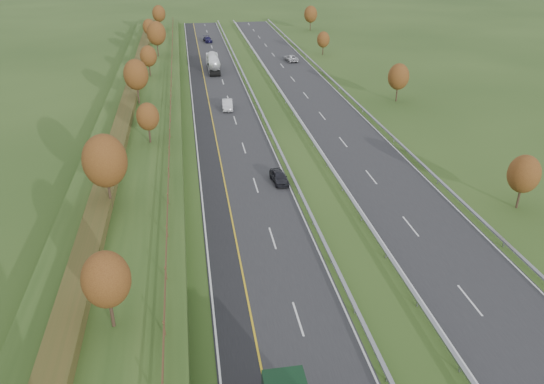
{
  "coord_description": "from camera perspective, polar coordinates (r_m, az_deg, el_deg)",
  "views": [
    {
      "loc": [
        -5.87,
        -20.16,
        26.42
      ],
      "look_at": [
        2.12,
        28.57,
        2.2
      ],
      "focal_mm": 35.0,
      "sensor_mm": 36.0,
      "label": 1
    }
  ],
  "objects": [
    {
      "name": "ground",
      "position": [
        80.86,
        1.09,
        7.05
      ],
      "size": [
        400.0,
        400.0,
        0.0
      ],
      "primitive_type": "plane",
      "color": "#284117",
      "rests_on": "ground"
    },
    {
      "name": "near_carriageway",
      "position": [
        84.59,
        -4.91,
        7.85
      ],
      "size": [
        10.5,
        200.0,
        0.04
      ],
      "primitive_type": "cube",
      "color": "#252527",
      "rests_on": "ground"
    },
    {
      "name": "far_carriageway",
      "position": [
        87.3,
        6.05,
        8.38
      ],
      "size": [
        10.5,
        200.0,
        0.04
      ],
      "primitive_type": "cube",
      "color": "#252527",
      "rests_on": "ground"
    },
    {
      "name": "hard_shoulder",
      "position": [
        84.42,
        -7.47,
        7.68
      ],
      "size": [
        3.0,
        200.0,
        0.04
      ],
      "primitive_type": "cube",
      "color": "black",
      "rests_on": "ground"
    },
    {
      "name": "lane_markings",
      "position": [
        85.16,
        -0.57,
        8.09
      ],
      "size": [
        26.75,
        200.0,
        0.01
      ],
      "color": "silver",
      "rests_on": "near_carriageway"
    },
    {
      "name": "embankment_left",
      "position": [
        84.39,
        -13.84,
        7.84
      ],
      "size": [
        12.0,
        200.0,
        2.0
      ],
      "primitive_type": "cube",
      "color": "#284117",
      "rests_on": "ground"
    },
    {
      "name": "hedge_left",
      "position": [
        84.13,
        -15.32,
        8.72
      ],
      "size": [
        2.2,
        180.0,
        1.1
      ],
      "primitive_type": "cube",
      "color": "#383B18",
      "rests_on": "embankment_left"
    },
    {
      "name": "fence_left",
      "position": [
        83.23,
        -10.87,
        9.12
      ],
      "size": [
        0.12,
        189.06,
        1.2
      ],
      "color": "#422B19",
      "rests_on": "embankment_left"
    },
    {
      "name": "median_barrier_near",
      "position": [
        85.0,
        -1.05,
        8.45
      ],
      "size": [
        0.32,
        200.0,
        0.71
      ],
      "color": "gray",
      "rests_on": "ground"
    },
    {
      "name": "median_barrier_far",
      "position": [
        85.84,
        2.35,
        8.61
      ],
      "size": [
        0.32,
        200.0,
        0.71
      ],
      "color": "gray",
      "rests_on": "ground"
    },
    {
      "name": "outer_barrier_far",
      "position": [
        88.79,
        9.73,
        8.86
      ],
      "size": [
        0.32,
        200.0,
        0.71
      ],
      "color": "gray",
      "rests_on": "ground"
    },
    {
      "name": "trees_left",
      "position": [
        79.65,
        -14.13,
        10.77
      ],
      "size": [
        6.64,
        164.3,
        7.66
      ],
      "color": "#2D2116",
      "rests_on": "embankment_left"
    },
    {
      "name": "trees_far",
      "position": [
        117.15,
        8.9,
        14.92
      ],
      "size": [
        8.45,
        118.6,
        7.12
      ],
      "color": "#2D2116",
      "rests_on": "ground"
    },
    {
      "name": "road_tanker",
      "position": [
        115.76,
        -6.34,
        13.73
      ],
      "size": [
        2.4,
        11.22,
        3.46
      ],
      "color": "silver",
      "rests_on": "near_carriageway"
    },
    {
      "name": "car_dark_near",
      "position": [
        61.97,
        0.77,
        1.64
      ],
      "size": [
        2.0,
        4.21,
        1.39
      ],
      "primitive_type": "imported",
      "rotation": [
        0.0,
        0.0,
        0.09
      ],
      "color": "black",
      "rests_on": "near_carriageway"
    },
    {
      "name": "car_silver_mid",
      "position": [
        89.19,
        -4.82,
        9.36
      ],
      "size": [
        1.91,
        4.83,
        1.56
      ],
      "primitive_type": "imported",
      "rotation": [
        0.0,
        0.0,
        -0.05
      ],
      "color": "#B3B4B8",
      "rests_on": "near_carriageway"
    },
    {
      "name": "car_small_far",
      "position": [
        148.59,
        -6.94,
        15.99
      ],
      "size": [
        2.5,
        4.89,
        1.36
      ],
      "primitive_type": "imported",
      "rotation": [
        0.0,
        0.0,
        0.13
      ],
      "color": "#151137",
      "rests_on": "near_carriageway"
    },
    {
      "name": "car_oncoming",
      "position": [
        124.46,
        2.04,
        14.21
      ],
      "size": [
        2.84,
        5.26,
        1.4
      ],
      "primitive_type": "imported",
      "rotation": [
        0.0,
        0.0,
        3.25
      ],
      "color": "#B6B5BA",
      "rests_on": "far_carriageway"
    }
  ]
}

